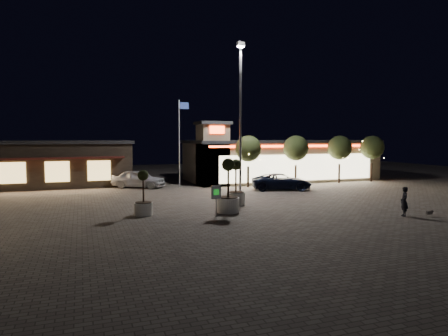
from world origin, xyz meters
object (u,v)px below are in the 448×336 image
object	(u,v)px
white_sedan	(139,179)
valet_sign	(216,195)
pedestrian	(404,201)
pickup_truck	(282,182)
planter_left	(143,201)
planter_mid	(228,196)

from	to	relation	value
white_sedan	valet_sign	distance (m)	15.37
white_sedan	pedestrian	bearing A→B (deg)	-113.57
pickup_truck	valet_sign	size ratio (longest dim) A/B	2.83
pickup_truck	white_sedan	bearing A→B (deg)	81.40
white_sedan	valet_sign	xyz separation A→B (m)	(2.37, -15.17, 0.46)
pedestrian	valet_sign	distance (m)	10.99
planter_left	planter_mid	xyz separation A→B (m)	(5.03, -0.87, 0.20)
white_sedan	planter_mid	bearing A→B (deg)	-133.87
pedestrian	planter_left	distance (m)	15.29
planter_mid	valet_sign	bearing A→B (deg)	-136.62
planter_mid	valet_sign	size ratio (longest dim) A/B	1.81
pickup_truck	white_sedan	xyz separation A→B (m)	(-11.61, 5.81, 0.10)
planter_mid	pedestrian	bearing A→B (deg)	-26.46
planter_mid	pickup_truck	bearing A→B (deg)	45.69
white_sedan	planter_mid	size ratio (longest dim) A/B	1.45
pickup_truck	white_sedan	distance (m)	12.98
planter_mid	white_sedan	bearing A→B (deg)	104.05
pickup_truck	planter_left	world-z (taller)	planter_left
pickup_truck	planter_left	distance (m)	15.06
valet_sign	white_sedan	bearing A→B (deg)	98.89
white_sedan	valet_sign	size ratio (longest dim) A/B	2.63
pickup_truck	valet_sign	bearing A→B (deg)	153.38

